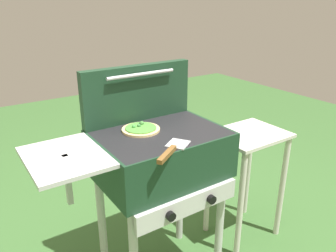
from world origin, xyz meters
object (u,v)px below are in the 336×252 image
(grill, at_px, (158,159))
(spatula, at_px, (172,150))
(prep_table, at_px, (247,163))
(pizza_veggie, at_px, (141,129))

(grill, distance_m, spatula, 0.27)
(spatula, xyz_separation_m, prep_table, (0.74, 0.22, -0.38))
(spatula, height_order, prep_table, spatula)
(pizza_veggie, bearing_deg, prep_table, -5.20)
(pizza_veggie, xyz_separation_m, prep_table, (0.73, -0.07, -0.38))
(grill, relative_size, pizza_veggie, 5.00)
(pizza_veggie, distance_m, prep_table, 0.82)
(grill, height_order, pizza_veggie, pizza_veggie)
(grill, bearing_deg, spatula, -106.71)
(pizza_veggie, distance_m, spatula, 0.29)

